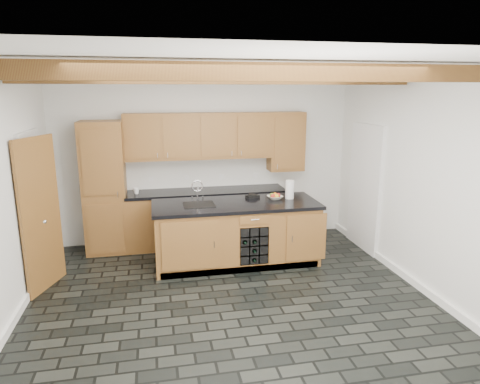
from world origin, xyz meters
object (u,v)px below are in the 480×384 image
object	(u,v)px
island	(237,233)
paper_towel	(290,190)
fruit_bowl	(275,197)
kitchen_scale	(253,196)

from	to	relation	value
island	paper_towel	bearing A→B (deg)	7.23
island	fruit_bowl	xyz separation A→B (m)	(0.62, 0.11, 0.49)
kitchen_scale	fruit_bowl	size ratio (longest dim) A/B	1.00
fruit_bowl	paper_towel	world-z (taller)	paper_towel
paper_towel	fruit_bowl	bearing A→B (deg)	-179.76
kitchen_scale	fruit_bowl	distance (m)	0.35
fruit_bowl	paper_towel	xyz separation A→B (m)	(0.23, 0.00, 0.11)
island	kitchen_scale	distance (m)	0.63
fruit_bowl	island	bearing A→B (deg)	-170.18
kitchen_scale	fruit_bowl	xyz separation A→B (m)	(0.32, -0.14, -0.00)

